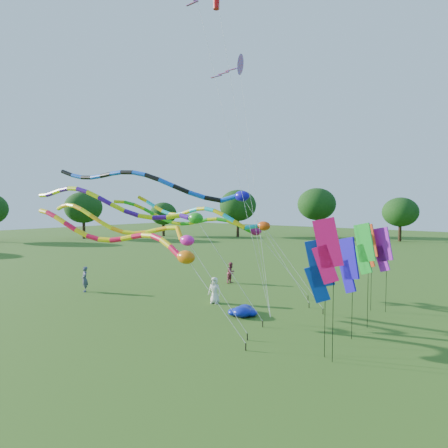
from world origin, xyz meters
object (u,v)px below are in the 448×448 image
Objects in this scene: blue_nylon_heap at (244,311)px; person_c at (231,273)px; tube_kite_red at (128,239)px; person_a at (215,290)px; tube_kite_orange at (133,226)px; person_b at (85,279)px.

blue_nylon_heap is 1.01× the size of person_c.
person_a is at bearing 73.06° from tube_kite_red.
person_c is (-2.66, 5.17, -0.00)m from person_a.
person_a is (1.79, 4.49, -3.94)m from tube_kite_orange.
blue_nylon_heap is at bearing -139.46° from person_c.
tube_kite_orange reaches higher than blue_nylon_heap.
person_a is 5.81m from person_c.
tube_kite_orange is 10.46m from person_c.
person_c is at bearing 89.56° from tube_kite_orange.
blue_nylon_heap is 8.30m from person_c.
tube_kite_red is 1.02× the size of tube_kite_orange.
person_b reaches higher than blue_nylon_heap.
tube_kite_orange is 6.23m from person_a.
person_b is (-6.94, 1.38, -3.87)m from tube_kite_orange.
person_b is (-7.62, 2.22, -3.28)m from tube_kite_red.
tube_kite_orange reaches higher than tube_kite_red.
person_c is (-0.87, 9.65, -3.94)m from tube_kite_orange.
person_c is (6.07, 8.27, -0.07)m from person_b.
person_a is at bearing 44.68° from person_b.
tube_kite_red reaches higher than person_a.
tube_kite_orange is 7.47× the size of person_b.
tube_kite_orange reaches higher than person_b.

